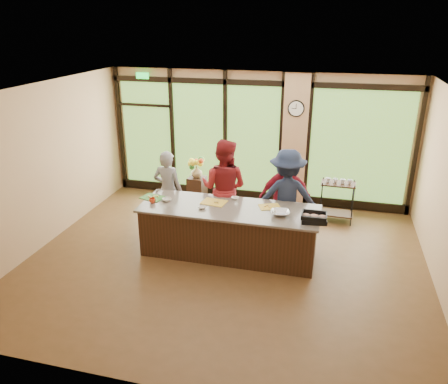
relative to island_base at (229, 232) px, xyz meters
The scene contains 24 objects.
floor 0.53m from the island_base, 90.00° to the right, with size 7.00×7.00×0.00m, color #54381D.
ceiling 2.58m from the island_base, 90.00° to the right, with size 7.00×7.00×0.00m, color white.
back_wall 2.90m from the island_base, 90.00° to the left, with size 7.00×7.00×0.00m, color tan.
left_wall 3.67m from the island_base, behind, with size 6.00×6.00×0.00m, color tan.
window_wall 2.83m from the island_base, 86.48° to the left, with size 6.90×0.12×3.00m.
island_base is the anchor object (origin of this frame).
countertop 0.46m from the island_base, ahead, with size 3.20×1.10×0.04m, color slate.
wall_clock 3.25m from the island_base, 71.68° to the left, with size 0.36×0.04×0.36m.
cook_left 1.67m from the island_base, 153.09° to the left, with size 0.60×0.40×1.66m, color gray.
cook_midleft 0.98m from the island_base, 110.93° to the left, with size 0.95×0.74×1.96m, color maroon.
cook_midright 1.30m from the island_base, 43.85° to the left, with size 1.00×0.42×1.70m, color maroon.
cook_right 1.29m from the island_base, 38.98° to the left, with size 1.19×0.69×1.85m, color #1C243D.
roasting_pan 1.59m from the island_base, ahead, with size 0.41×0.32×0.07m, color black.
mixing_bowl 1.06m from the island_base, ahead, with size 0.32×0.32×0.08m, color silver.
cutting_board_left 1.58m from the island_base, behind, with size 0.41×0.31×0.01m, color #397D2D.
cutting_board_center 0.60m from the island_base, 154.57° to the left, with size 0.43×0.32×0.01m, color gold.
cutting_board_right 0.87m from the island_base, 16.38° to the left, with size 0.37×0.28×0.01m, color gold.
prep_bowl_near 1.29m from the island_base, behind, with size 0.17×0.17×0.05m, color silver.
prep_bowl_mid 0.70m from the island_base, 160.45° to the right, with size 0.14×0.14×0.04m, color silver.
prep_bowl_far 0.65m from the island_base, 88.73° to the left, with size 0.14×0.14×0.03m, color silver.
red_ramekin 1.51m from the island_base, behind, with size 0.12×0.12×0.09m, color red.
flower_stand 2.23m from the island_base, 122.82° to the left, with size 0.37×0.37×0.74m, color black.
flower_vase 2.27m from the island_base, 122.82° to the left, with size 0.25×0.25×0.26m, color #937B50.
bar_cart 2.69m from the island_base, 45.67° to the left, with size 0.71×0.42×0.96m.
Camera 1 is at (1.68, -6.61, 4.05)m, focal length 35.00 mm.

